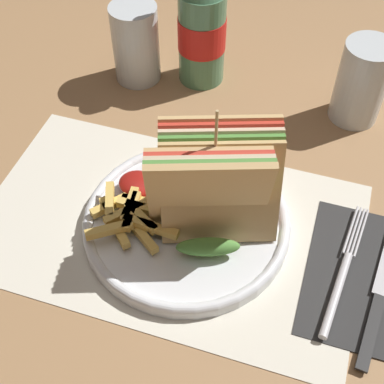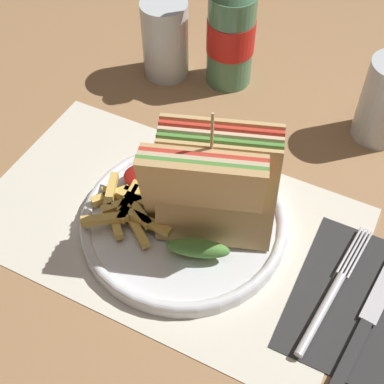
# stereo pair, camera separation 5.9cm
# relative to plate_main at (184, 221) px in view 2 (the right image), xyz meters

# --- Properties ---
(ground_plane) EXTENTS (4.00, 4.00, 0.00)m
(ground_plane) POSITION_rel_plate_main_xyz_m (-0.02, -0.01, -0.01)
(ground_plane) COLOR #9E754C
(placemat) EXTENTS (0.43, 0.26, 0.00)m
(placemat) POSITION_rel_plate_main_xyz_m (-0.02, -0.01, -0.01)
(placemat) COLOR silver
(placemat) RESTS_ON ground_plane
(plate_main) EXTENTS (0.23, 0.23, 0.02)m
(plate_main) POSITION_rel_plate_main_xyz_m (0.00, 0.00, 0.00)
(plate_main) COLOR white
(plate_main) RESTS_ON ground_plane
(club_sandwich) EXTENTS (0.15, 0.12, 0.16)m
(club_sandwich) POSITION_rel_plate_main_xyz_m (0.03, 0.00, 0.07)
(club_sandwich) COLOR tan
(club_sandwich) RESTS_ON plate_main
(fries_pile) EXTENTS (0.11, 0.08, 0.02)m
(fries_pile) POSITION_rel_plate_main_xyz_m (-0.06, -0.02, 0.02)
(fries_pile) COLOR #E0B756
(fries_pile) RESTS_ON plate_main
(ketchup_blob) EXTENTS (0.05, 0.04, 0.02)m
(ketchup_blob) POSITION_rel_plate_main_xyz_m (-0.07, 0.02, 0.02)
(ketchup_blob) COLOR maroon
(ketchup_blob) RESTS_ON plate_main
(napkin) EXTENTS (0.12, 0.18, 0.00)m
(napkin) POSITION_rel_plate_main_xyz_m (0.20, -0.01, -0.01)
(napkin) COLOR #2D2D2D
(napkin) RESTS_ON ground_plane
(fork) EXTENTS (0.03, 0.17, 0.01)m
(fork) POSITION_rel_plate_main_xyz_m (0.18, -0.02, -0.00)
(fork) COLOR silver
(fork) RESTS_ON napkin
(knife) EXTENTS (0.04, 0.22, 0.00)m
(knife) POSITION_rel_plate_main_xyz_m (0.22, -0.01, -0.00)
(knife) COLOR black
(knife) RESTS_ON napkin
(coke_bottle_near) EXTENTS (0.07, 0.07, 0.22)m
(coke_bottle_near) POSITION_rel_plate_main_xyz_m (-0.07, 0.27, 0.08)
(coke_bottle_near) COLOR #4C7F5B
(coke_bottle_near) RESTS_ON ground_plane
(glass_far) EXTENTS (0.07, 0.07, 0.11)m
(glass_far) POSITION_rel_plate_main_xyz_m (-0.15, 0.24, 0.04)
(glass_far) COLOR silver
(glass_far) RESTS_ON ground_plane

